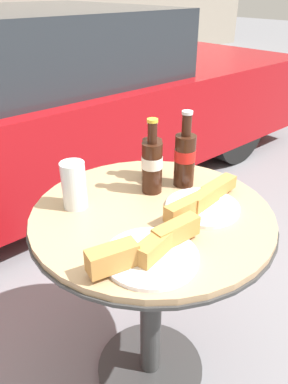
{
  "coord_description": "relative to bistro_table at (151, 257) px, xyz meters",
  "views": [
    {
      "loc": [
        -0.66,
        -0.71,
        1.35
      ],
      "look_at": [
        0.0,
        0.04,
        0.8
      ],
      "focal_mm": 35.0,
      "sensor_mm": 36.0,
      "label": 1
    }
  ],
  "objects": [
    {
      "name": "cola_bottle_right",
      "position": [
        0.2,
        0.05,
        0.28
      ],
      "size": [
        0.07,
        0.07,
        0.26
      ],
      "color": "#33190F",
      "rests_on": "bistro_table"
    },
    {
      "name": "drinking_glass",
      "position": [
        -0.16,
        0.18,
        0.25
      ],
      "size": [
        0.07,
        0.07,
        0.15
      ],
      "color": "#C68923",
      "rests_on": "bistro_table"
    },
    {
      "name": "lunch_plate_far",
      "position": [
        0.12,
        -0.09,
        0.2
      ],
      "size": [
        0.32,
        0.23,
        0.06
      ],
      "color": "white",
      "rests_on": "bistro_table"
    },
    {
      "name": "bistro_table",
      "position": [
        0.0,
        0.0,
        0.0
      ],
      "size": [
        0.75,
        0.75,
        0.75
      ],
      "color": "#333333",
      "rests_on": "ground_plane"
    },
    {
      "name": "lunch_plate_near",
      "position": [
        -0.16,
        -0.16,
        0.21
      ],
      "size": [
        0.33,
        0.24,
        0.07
      ],
      "color": "white",
      "rests_on": "bistro_table"
    },
    {
      "name": "ground_plane",
      "position": [
        0.0,
        0.0,
        -0.56
      ],
      "size": [
        30.0,
        30.0,
        0.0
      ],
      "primitive_type": "plane",
      "color": "slate"
    },
    {
      "name": "parked_car",
      "position": [
        0.47,
        1.84,
        0.02
      ],
      "size": [
        4.44,
        1.81,
        1.21
      ],
      "color": "#9E0F14",
      "rests_on": "ground_plane"
    },
    {
      "name": "cola_bottle_center",
      "position": [
        0.15,
        0.17,
        0.26
      ],
      "size": [
        0.07,
        0.07,
        0.21
      ],
      "color": "#33190F",
      "rests_on": "bistro_table"
    },
    {
      "name": "cola_bottle_left",
      "position": [
        0.08,
        0.09,
        0.28
      ],
      "size": [
        0.07,
        0.07,
        0.25
      ],
      "color": "#33190F",
      "rests_on": "bistro_table"
    }
  ]
}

